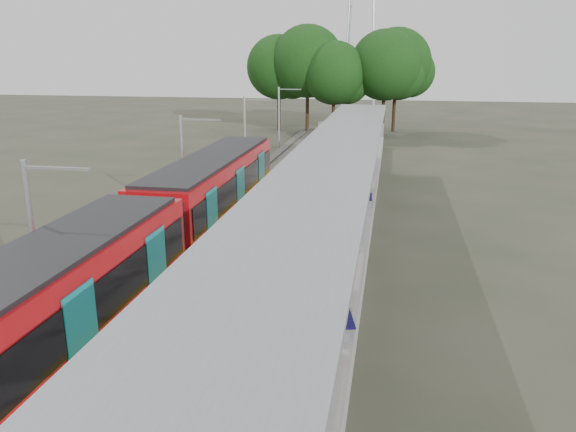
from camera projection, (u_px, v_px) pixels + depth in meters
The scene contains 14 objects.
trackbed at pixel (226, 217), 28.92m from camera, with size 3.00×70.00×0.24m, color #59544C.
platform at pixel (312, 214), 28.03m from camera, with size 6.00×50.00×1.00m, color gray.
tactile_strip at pixel (262, 202), 28.33m from camera, with size 0.60×50.00×0.02m, color gold.
end_fence at pixel (351, 129), 51.29m from camera, with size 6.00×0.10×1.20m, color #9EA0A5.
train at pixel (152, 235), 19.88m from camera, with size 2.74×27.60×3.62m.
canopy at pixel (339, 155), 23.11m from camera, with size 3.27×38.00×3.66m.
tree_cluster at pixel (342, 65), 58.76m from camera, with size 19.67×10.94×11.22m.
catenary_masts at pixel (185, 166), 27.49m from camera, with size 2.08×48.16×5.40m.
bench_near at pixel (342, 314), 15.08m from camera, with size 0.71×1.42×0.93m.
bench_mid at pixel (366, 195), 27.68m from camera, with size 0.49×1.44×0.98m.
bench_far at pixel (361, 180), 30.74m from camera, with size 0.60×1.61×1.08m.
info_pillar_near at pixel (322, 291), 16.00m from camera, with size 0.37×0.37×1.65m.
info_pillar_far at pixel (309, 219), 22.46m from camera, with size 0.45×0.45×1.99m.
litter_bin at pixel (292, 261), 18.89m from camera, with size 0.49×0.49×1.00m, color #9EA0A5.
Camera 1 is at (3.69, -6.71, 8.22)m, focal length 35.00 mm.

